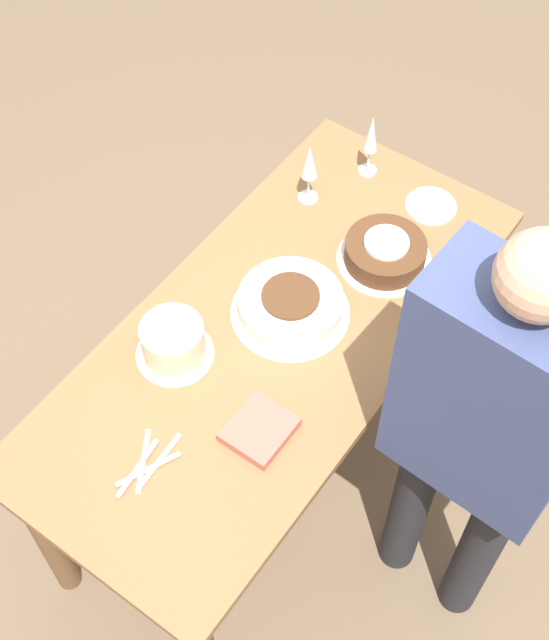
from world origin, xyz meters
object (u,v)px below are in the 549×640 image
cake_center_white (290,305)px  cake_front_chocolate (385,252)px  wine_glass_far (371,137)px  wine_glass_near (309,164)px  cake_back_decorated (173,342)px  person_cutting (483,425)px

cake_center_white → cake_front_chocolate: (0.30, -0.11, 0.00)m
cake_front_chocolate → wine_glass_far: wine_glass_far is taller
cake_center_white → wine_glass_near: bearing=28.0°
cake_back_decorated → wine_glass_near: wine_glass_near is taller
wine_glass_near → person_cutting: size_ratio=0.13×
cake_center_white → cake_front_chocolate: 0.32m
cake_back_decorated → wine_glass_near: (0.66, 0.03, 0.08)m
wine_glass_far → person_cutting: person_cutting is taller
wine_glass_near → person_cutting: (-0.49, -0.81, 0.05)m
wine_glass_near → cake_center_white: bearing=-152.0°
wine_glass_far → person_cutting: size_ratio=0.14×
cake_center_white → wine_glass_far: 0.60m
wine_glass_near → cake_front_chocolate: bearing=-103.3°
person_cutting → cake_center_white: bearing=-7.6°
wine_glass_far → person_cutting: bearing=-133.6°
cake_front_chocolate → cake_center_white: bearing=160.2°
cake_back_decorated → wine_glass_far: wine_glass_far is taller
wine_glass_near → person_cutting: bearing=-121.3°
wine_glass_near → cake_back_decorated: bearing=-177.0°
wine_glass_near → wine_glass_far: size_ratio=0.95×
cake_back_decorated → wine_glass_near: 0.67m
cake_back_decorated → person_cutting: person_cutting is taller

